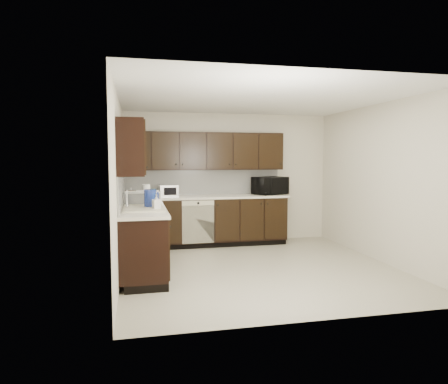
{
  "coord_description": "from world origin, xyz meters",
  "views": [
    {
      "loc": [
        -1.76,
        -5.61,
        1.64
      ],
      "look_at": [
        -0.4,
        0.6,
        1.1
      ],
      "focal_mm": 32.0,
      "sensor_mm": 36.0,
      "label": 1
    }
  ],
  "objects_px": {
    "storage_bin": "(142,198)",
    "blue_pitcher": "(150,199)",
    "microwave": "(270,186)",
    "toaster_oven": "(168,191)",
    "sink": "(143,213)"
  },
  "relations": [
    {
      "from": "storage_bin",
      "to": "blue_pitcher",
      "type": "relative_size",
      "value": 1.87
    },
    {
      "from": "toaster_oven",
      "to": "sink",
      "type": "bearing_deg",
      "value": -112.54
    },
    {
      "from": "sink",
      "to": "toaster_oven",
      "type": "height_order",
      "value": "sink"
    },
    {
      "from": "sink",
      "to": "blue_pitcher",
      "type": "xyz_separation_m",
      "value": [
        0.1,
        0.09,
        0.19
      ]
    },
    {
      "from": "sink",
      "to": "storage_bin",
      "type": "xyz_separation_m",
      "value": [
        -0.0,
        0.56,
        0.15
      ]
    },
    {
      "from": "sink",
      "to": "blue_pitcher",
      "type": "bearing_deg",
      "value": 41.71
    },
    {
      "from": "toaster_oven",
      "to": "storage_bin",
      "type": "distance_m",
      "value": 1.25
    },
    {
      "from": "storage_bin",
      "to": "blue_pitcher",
      "type": "xyz_separation_m",
      "value": [
        0.1,
        -0.47,
        0.04
      ]
    },
    {
      "from": "storage_bin",
      "to": "blue_pitcher",
      "type": "bearing_deg",
      "value": -77.98
    },
    {
      "from": "blue_pitcher",
      "to": "sink",
      "type": "bearing_deg",
      "value": -148.33
    },
    {
      "from": "sink",
      "to": "microwave",
      "type": "height_order",
      "value": "microwave"
    },
    {
      "from": "sink",
      "to": "blue_pitcher",
      "type": "relative_size",
      "value": 3.13
    },
    {
      "from": "microwave",
      "to": "toaster_oven",
      "type": "bearing_deg",
      "value": 158.16
    },
    {
      "from": "microwave",
      "to": "storage_bin",
      "type": "relative_size",
      "value": 1.26
    },
    {
      "from": "toaster_oven",
      "to": "storage_bin",
      "type": "bearing_deg",
      "value": -119.57
    }
  ]
}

